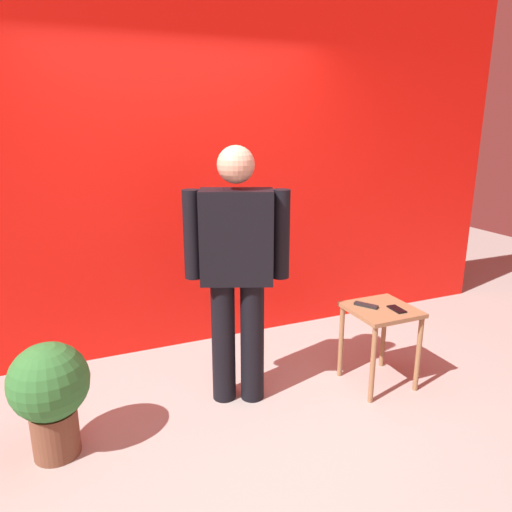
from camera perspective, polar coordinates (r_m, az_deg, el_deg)
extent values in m
plane|color=#9E9991|center=(3.13, -0.12, -20.55)|extent=(12.00, 12.00, 0.00)
cube|color=red|center=(3.92, -8.74, 13.19)|extent=(6.23, 0.12, 3.39)
cylinder|color=black|center=(3.28, -3.91, -10.14)|extent=(0.21, 0.21, 0.85)
cylinder|color=black|center=(3.27, -0.45, -10.14)|extent=(0.21, 0.21, 0.85)
cube|color=black|center=(3.03, -2.32, 2.30)|extent=(0.51, 0.39, 0.60)
cube|color=#2D4784|center=(3.14, -2.27, 3.34)|extent=(0.12, 0.06, 0.51)
cube|color=#384C99|center=(3.15, -2.27, 3.04)|extent=(0.05, 0.02, 0.46)
cylinder|color=black|center=(3.05, -7.62, 2.54)|extent=(0.15, 0.15, 0.57)
cylinder|color=black|center=(3.03, 2.99, 2.59)|extent=(0.15, 0.15, 0.57)
sphere|color=tan|center=(2.96, -2.42, 10.86)|extent=(0.23, 0.23, 0.23)
cube|color=olive|center=(3.50, 14.76, -6.22)|extent=(0.45, 0.45, 0.03)
cylinder|color=olive|center=(3.38, 13.78, -12.52)|extent=(0.04, 0.04, 0.56)
cylinder|color=olive|center=(3.61, 18.82, -11.05)|extent=(0.04, 0.04, 0.56)
cylinder|color=olive|center=(3.66, 10.13, -10.01)|extent=(0.04, 0.04, 0.56)
cylinder|color=olive|center=(3.87, 15.00, -8.85)|extent=(0.04, 0.04, 0.56)
cube|color=black|center=(3.49, 16.46, -6.11)|extent=(0.08, 0.15, 0.01)
cube|color=black|center=(3.49, 13.01, -5.75)|extent=(0.13, 0.17, 0.02)
cylinder|color=brown|center=(3.13, -22.82, -18.85)|extent=(0.26, 0.26, 0.28)
sphere|color=#2D7233|center=(2.96, -23.50, -13.59)|extent=(0.44, 0.44, 0.44)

